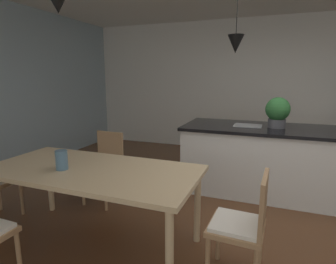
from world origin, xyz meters
The scene contains 10 objects.
ground_plane centered at (0.00, 0.00, -0.02)m, with size 10.00×8.40×0.04m, color brown.
wall_back_kitchen centered at (0.00, 3.26, 1.35)m, with size 10.00×0.12×2.70m, color white.
dining_table centered at (-1.62, -0.72, 0.68)m, with size 1.93×0.91×0.75m.
chair_far_left centered at (-2.05, 0.11, 0.47)m, with size 0.43×0.43×0.87m.
chair_kitchen_end centered at (-0.29, -0.72, 0.47)m, with size 0.42×0.42×0.87m.
kitchen_island centered at (-0.25, 1.12, 0.46)m, with size 2.05×0.97×0.91m.
pendant_over_table centered at (-1.79, -0.80, 2.14)m, with size 0.21×0.21×0.66m.
pendant_over_island_main centered at (-0.65, 1.12, 1.97)m, with size 0.21×0.21×0.85m.
potted_plant_on_island centered at (-0.07, 1.12, 1.11)m, with size 0.31×0.31×0.40m.
vase_on_dining_table centered at (-1.85, -0.84, 0.83)m, with size 0.10×0.10×0.17m.
Camera 1 is at (-0.16, -2.66, 1.55)m, focal length 29.23 mm.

